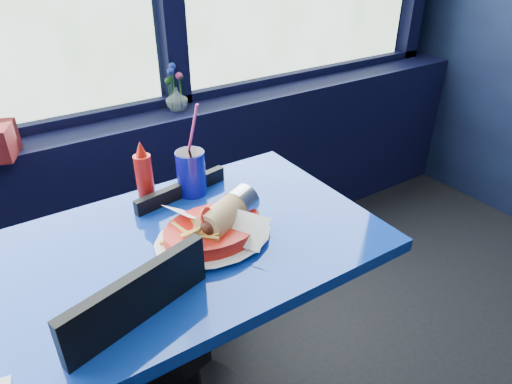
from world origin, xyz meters
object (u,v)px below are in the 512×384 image
Objects in this scene: chair_near_back at (182,249)px; food_basket at (215,228)px; near_table at (174,296)px; soda_cup at (191,172)px; ketchup_bottle at (144,174)px; flower_vase at (176,96)px.

food_basket is at bearing 72.72° from chair_near_back.
near_table is 0.40m from soda_cup.
ketchup_bottle is (-0.08, 0.32, 0.05)m from food_basket.
chair_near_back is 3.89× the size of ketchup_bottle.
near_table is 5.72× the size of flower_vase.
ketchup_bottle reaches higher than near_table.
flower_vase is at bearing 63.41° from near_table.
chair_near_back reaches higher than near_table.
food_basket is (0.13, -0.04, 0.22)m from near_table.
ketchup_bottle is 0.15m from soda_cup.
chair_near_back is (0.17, 0.33, -0.11)m from near_table.
ketchup_bottle is at bearing -123.28° from flower_vase.
soda_cup is at bearing 50.40° from near_table.
flower_vase is 0.69m from ketchup_bottle.
near_table is at bearing 51.92° from chair_near_back.
near_table is at bearing -129.60° from soda_cup.
soda_cup is (0.02, -0.10, 0.37)m from chair_near_back.
chair_near_back is 0.40m from ketchup_bottle.
ketchup_bottle is (-0.38, -0.58, -0.02)m from flower_vase.
flower_vase reaches higher than food_basket.
near_table is 5.85× the size of ketchup_bottle.
soda_cup is (0.14, -0.05, -0.01)m from ketchup_bottle.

